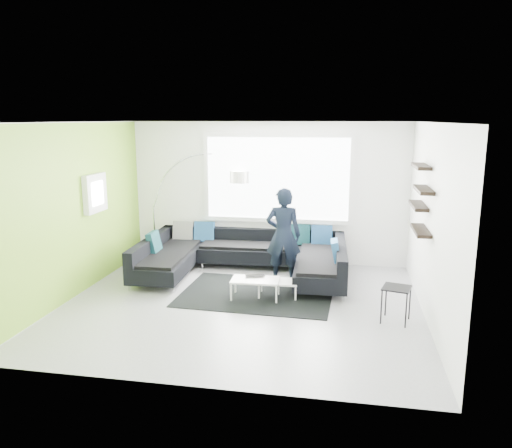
{
  "coord_description": "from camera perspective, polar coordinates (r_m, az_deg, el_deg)",
  "views": [
    {
      "loc": [
        1.55,
        -7.22,
        2.85
      ],
      "look_at": [
        0.06,
        0.9,
        1.1
      ],
      "focal_mm": 35.0,
      "sensor_mm": 36.0,
      "label": 1
    }
  ],
  "objects": [
    {
      "name": "sectional_sofa",
      "position": [
        9.15,
        -1.45,
        -3.92
      ],
      "size": [
        3.77,
        2.43,
        0.79
      ],
      "rotation": [
        0.0,
        0.0,
        0.04
      ],
      "color": "black",
      "rests_on": "ground"
    },
    {
      "name": "room_shell",
      "position": [
        7.65,
        -1.12,
        4.13
      ],
      "size": [
        5.54,
        5.04,
        2.82
      ],
      "color": "white",
      "rests_on": "ground"
    },
    {
      "name": "arc_lamp",
      "position": [
        10.32,
        -11.64,
        1.88
      ],
      "size": [
        2.15,
        1.11,
        2.18
      ],
      "primitive_type": null,
      "rotation": [
        0.0,
        0.0,
        0.17
      ],
      "color": "silver",
      "rests_on": "ground"
    },
    {
      "name": "coffee_table",
      "position": [
        8.15,
        1.23,
        -7.32
      ],
      "size": [
        1.01,
        0.62,
        0.32
      ],
      "primitive_type": "cube",
      "rotation": [
        0.0,
        0.0,
        0.04
      ],
      "color": "silver",
      "rests_on": "ground"
    },
    {
      "name": "person",
      "position": [
        8.78,
        3.14,
        -1.29
      ],
      "size": [
        0.66,
        0.48,
        1.69
      ],
      "primitive_type": "imported",
      "rotation": [
        0.0,
        0.0,
        3.2
      ],
      "color": "black",
      "rests_on": "ground"
    },
    {
      "name": "ground",
      "position": [
        7.92,
        -1.64,
        -9.15
      ],
      "size": [
        5.5,
        5.5,
        0.0
      ],
      "primitive_type": "plane",
      "color": "gray",
      "rests_on": "ground"
    },
    {
      "name": "laptop",
      "position": [
        8.14,
        -0.08,
        -6.04
      ],
      "size": [
        0.42,
        0.37,
        0.02
      ],
      "primitive_type": "imported",
      "rotation": [
        0.0,
        0.0,
        0.29
      ],
      "color": "black",
      "rests_on": "coffee_table"
    },
    {
      "name": "rug",
      "position": [
        8.36,
        0.1,
        -7.94
      ],
      "size": [
        2.53,
        1.88,
        0.01
      ],
      "primitive_type": "cube",
      "rotation": [
        0.0,
        0.0,
        -0.04
      ],
      "color": "black",
      "rests_on": "ground"
    },
    {
      "name": "side_table",
      "position": [
        7.46,
        15.68,
        -8.84
      ],
      "size": [
        0.46,
        0.46,
        0.52
      ],
      "primitive_type": "cube",
      "rotation": [
        0.0,
        0.0,
        -0.25
      ],
      "color": "black",
      "rests_on": "ground"
    }
  ]
}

